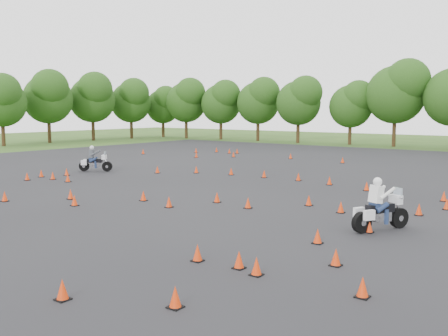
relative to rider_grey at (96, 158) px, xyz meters
name	(u,v)px	position (x,y,z in m)	size (l,w,h in m)	color
ground	(171,203)	(11.97, -5.40, -0.88)	(140.00, 140.00, 0.00)	#2D5119
asphalt_pad	(246,186)	(11.97, 0.60, -0.88)	(62.00, 62.00, 0.00)	black
treeline	(427,104)	(13.52, 29.51, 3.81)	(87.41, 32.32, 10.96)	#224513
traffic_cones	(242,184)	(12.08, 0.07, -0.65)	(35.96, 32.73, 0.45)	red
rider_grey	(96,158)	(0.00, 0.00, 0.00)	(2.28, 0.70, 1.76)	#464A4E
rider_white	(381,204)	(21.36, -4.85, 0.05)	(2.41, 0.74, 1.86)	white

